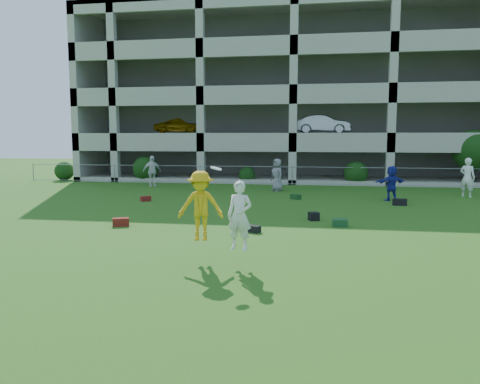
% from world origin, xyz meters
% --- Properties ---
extents(ground, '(100.00, 100.00, 0.00)m').
position_xyz_m(ground, '(0.00, 0.00, 0.00)').
color(ground, '#235114').
rests_on(ground, ground).
extents(bystander_b, '(1.18, 1.02, 1.90)m').
position_xyz_m(bystander_b, '(-8.50, 16.69, 0.95)').
color(bystander_b, silver).
rests_on(bystander_b, ground).
extents(bystander_c, '(1.02, 1.06, 1.83)m').
position_xyz_m(bystander_c, '(-0.67, 15.45, 0.92)').
color(bystander_c, slate).
rests_on(bystander_c, ground).
extents(bystander_d, '(1.62, 1.11, 1.68)m').
position_xyz_m(bystander_d, '(5.08, 12.38, 0.84)').
color(bystander_d, navy).
rests_on(bystander_d, ground).
extents(bystander_e, '(0.87, 0.81, 2.00)m').
position_xyz_m(bystander_e, '(9.08, 14.36, 1.00)').
color(bystander_e, white).
rests_on(bystander_e, ground).
extents(bag_red_a, '(0.62, 0.50, 0.28)m').
position_xyz_m(bag_red_a, '(-5.11, 4.17, 0.14)').
color(bag_red_a, '#56190E').
rests_on(bag_red_a, ground).
extents(bag_black_b, '(0.47, 0.40, 0.22)m').
position_xyz_m(bag_black_b, '(-0.45, 3.84, 0.11)').
color(bag_black_b, black).
rests_on(bag_black_b, ground).
extents(bag_green_c, '(0.51, 0.37, 0.26)m').
position_xyz_m(bag_green_c, '(2.33, 5.31, 0.13)').
color(bag_green_c, '#143720').
rests_on(bag_green_c, ground).
extents(crate_d, '(0.45, 0.45, 0.30)m').
position_xyz_m(crate_d, '(1.44, 6.35, 0.15)').
color(crate_d, black).
rests_on(crate_d, ground).
extents(bag_black_e, '(0.62, 0.34, 0.30)m').
position_xyz_m(bag_black_e, '(5.22, 10.78, 0.15)').
color(bag_black_e, black).
rests_on(bag_black_e, ground).
extents(bag_red_f, '(0.52, 0.52, 0.24)m').
position_xyz_m(bag_red_f, '(-6.51, 10.28, 0.12)').
color(bag_red_f, '#550E11').
rests_on(bag_red_f, ground).
extents(bag_green_g, '(0.57, 0.57, 0.25)m').
position_xyz_m(bag_green_g, '(0.53, 12.11, 0.12)').
color(bag_green_g, '#153A15').
rests_on(bag_green_g, ground).
extents(frisbee_contest, '(1.95, 1.01, 1.96)m').
position_xyz_m(frisbee_contest, '(-1.05, 0.13, 1.34)').
color(frisbee_contest, gold).
rests_on(frisbee_contest, ground).
extents(parking_garage, '(30.00, 14.00, 12.00)m').
position_xyz_m(parking_garage, '(-0.01, 27.70, 6.01)').
color(parking_garage, '#9E998C').
rests_on(parking_garage, ground).
extents(fence, '(36.06, 0.06, 1.20)m').
position_xyz_m(fence, '(0.00, 19.00, 0.61)').
color(fence, gray).
rests_on(fence, ground).
extents(shrub_row, '(34.38, 2.52, 3.50)m').
position_xyz_m(shrub_row, '(4.59, 19.70, 1.51)').
color(shrub_row, '#163D11').
rests_on(shrub_row, ground).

